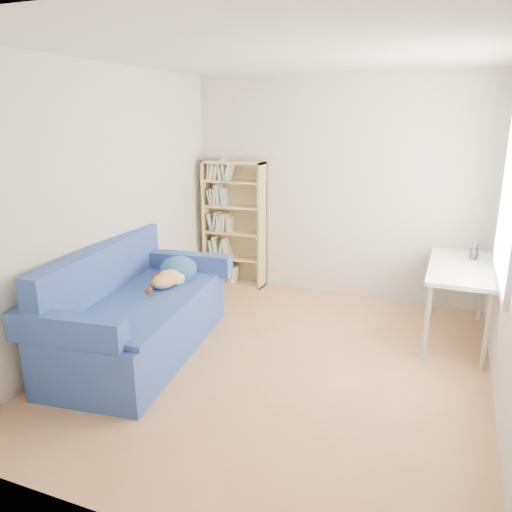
{
  "coord_description": "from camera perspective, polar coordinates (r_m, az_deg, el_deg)",
  "views": [
    {
      "loc": [
        1.3,
        -3.8,
        2.14
      ],
      "look_at": [
        -0.38,
        0.41,
        0.85
      ],
      "focal_mm": 35.0,
      "sensor_mm": 36.0,
      "label": 1
    }
  ],
  "objects": [
    {
      "name": "ground",
      "position": [
        4.55,
        2.56,
        -12.2
      ],
      "size": [
        4.0,
        4.0,
        0.0
      ],
      "primitive_type": "plane",
      "color": "#B07C4F",
      "rests_on": "ground"
    },
    {
      "name": "room_shell",
      "position": [
        4.05,
        4.35,
        8.67
      ],
      "size": [
        3.54,
        4.04,
        2.62
      ],
      "color": "silver",
      "rests_on": "ground"
    },
    {
      "name": "sofa",
      "position": [
        4.76,
        -13.42,
        -6.43
      ],
      "size": [
        1.19,
        2.12,
        0.99
      ],
      "rotation": [
        0.0,
        0.0,
        0.12
      ],
      "color": "navy",
      "rests_on": "ground"
    },
    {
      "name": "bookshelf",
      "position": [
        6.37,
        -2.5,
        3.11
      ],
      "size": [
        0.79,
        0.25,
        1.59
      ],
      "color": "tan",
      "rests_on": "ground"
    },
    {
      "name": "desk",
      "position": [
        5.16,
        22.33,
        -1.77
      ],
      "size": [
        0.59,
        1.28,
        0.75
      ],
      "color": "white",
      "rests_on": "ground"
    },
    {
      "name": "pen_cup",
      "position": [
        5.42,
        23.68,
        0.35
      ],
      "size": [
        0.09,
        0.09,
        0.17
      ],
      "color": "white",
      "rests_on": "desk"
    }
  ]
}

